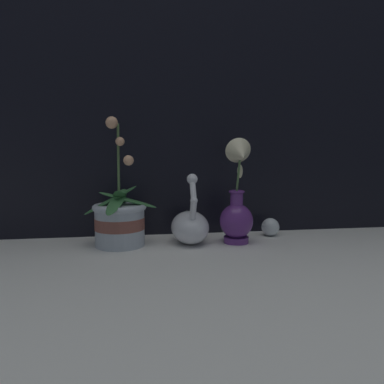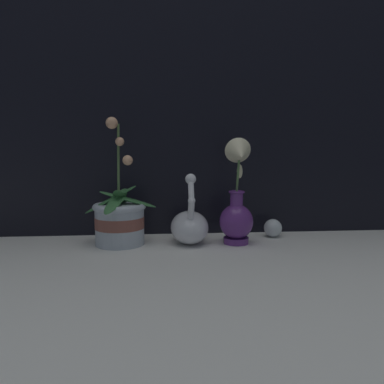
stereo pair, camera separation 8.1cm
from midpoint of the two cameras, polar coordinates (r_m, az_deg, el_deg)
ground_plane at (r=1.15m, az=-0.17°, el=-8.94°), size 2.80×2.80×0.00m
window_backdrop at (r=1.39m, az=-1.79°, el=18.66°), size 2.80×0.03×1.20m
orchid_potted_plant at (r=1.22m, az=-12.85°, el=-4.06°), size 0.23×0.23×0.41m
swan_figurine at (r=1.23m, az=-2.23°, el=-5.09°), size 0.12×0.20×0.23m
blue_vase at (r=1.22m, az=5.03°, el=-2.24°), size 0.11×0.14×0.34m
glass_sphere at (r=1.36m, az=10.18°, el=-5.27°), size 0.06×0.06×0.06m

